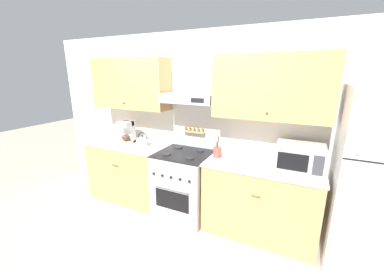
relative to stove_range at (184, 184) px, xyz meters
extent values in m
plane|color=#B2A38E|center=(0.00, -0.29, -0.47)|extent=(16.00, 16.00, 0.00)
cube|color=silver|center=(0.00, 0.39, 0.80)|extent=(5.20, 0.08, 2.55)
cube|color=tan|center=(-1.01, 0.19, 1.36)|extent=(1.26, 0.33, 0.75)
sphere|color=brown|center=(-1.01, 0.01, 1.09)|extent=(0.02, 0.02, 0.02)
cube|color=tan|center=(1.05, 0.19, 1.36)|extent=(1.34, 0.33, 0.75)
sphere|color=brown|center=(1.05, 0.01, 1.09)|extent=(0.02, 0.02, 0.02)
cube|color=#ADAFB5|center=(0.00, 0.17, 1.19)|extent=(0.73, 0.37, 0.12)
cube|color=black|center=(0.21, -0.02, 1.19)|extent=(0.18, 0.01, 0.05)
cube|color=tan|center=(0.00, 0.31, 0.69)|extent=(0.34, 0.07, 0.02)
cylinder|color=olive|center=(-0.14, 0.31, 0.73)|extent=(0.03, 0.03, 0.06)
cylinder|color=olive|center=(-0.07, 0.31, 0.73)|extent=(0.03, 0.03, 0.06)
cylinder|color=olive|center=(0.00, 0.31, 0.73)|extent=(0.03, 0.03, 0.06)
cylinder|color=olive|center=(0.07, 0.31, 0.73)|extent=(0.03, 0.03, 0.06)
cylinder|color=olive|center=(0.14, 0.31, 0.73)|extent=(0.03, 0.03, 0.06)
cube|color=tan|center=(-1.01, 0.04, -0.02)|extent=(1.26, 0.62, 0.90)
cube|color=silver|center=(-1.01, 0.04, 0.44)|extent=(1.28, 0.64, 0.03)
cylinder|color=brown|center=(-1.01, -0.28, 0.20)|extent=(0.10, 0.01, 0.01)
cube|color=tan|center=(1.05, 0.04, -0.02)|extent=(1.34, 0.62, 0.90)
cube|color=silver|center=(1.05, 0.04, 0.44)|extent=(1.36, 0.64, 0.03)
cylinder|color=brown|center=(1.05, -0.28, 0.20)|extent=(0.10, 0.01, 0.01)
cube|color=#ADAFB5|center=(0.00, 0.00, -0.01)|extent=(0.72, 0.69, 0.92)
cube|color=black|center=(0.00, -0.35, -0.08)|extent=(0.49, 0.01, 0.26)
cylinder|color=#ADAFB5|center=(0.00, -0.38, 0.10)|extent=(0.51, 0.02, 0.02)
cube|color=black|center=(0.00, 0.00, 0.46)|extent=(0.72, 0.69, 0.01)
cylinder|color=#232326|center=(-0.17, -0.17, 0.47)|extent=(0.11, 0.11, 0.02)
cylinder|color=#232326|center=(0.17, -0.17, 0.47)|extent=(0.11, 0.11, 0.02)
cylinder|color=#232326|center=(-0.17, 0.16, 0.47)|extent=(0.11, 0.11, 0.02)
cylinder|color=#232326|center=(0.17, 0.16, 0.47)|extent=(0.11, 0.11, 0.02)
cylinder|color=black|center=(-0.26, -0.36, 0.25)|extent=(0.03, 0.02, 0.03)
cylinder|color=black|center=(-0.13, -0.36, 0.25)|extent=(0.03, 0.02, 0.03)
cylinder|color=black|center=(0.00, -0.36, 0.25)|extent=(0.03, 0.02, 0.03)
cylinder|color=black|center=(0.13, -0.36, 0.25)|extent=(0.03, 0.02, 0.03)
cylinder|color=black|center=(0.26, -0.36, 0.25)|extent=(0.03, 0.02, 0.03)
cube|color=#ADAFB5|center=(0.00, 0.32, 0.52)|extent=(0.72, 0.04, 0.11)
cube|color=white|center=(2.16, -0.04, 0.47)|extent=(0.79, 0.76, 1.89)
cylinder|color=#ADAFB5|center=(1.86, -0.43, 1.08)|extent=(0.02, 0.02, 0.42)
cylinder|color=#ADAFB5|center=(1.86, -0.43, 0.28)|extent=(0.02, 0.02, 0.79)
cylinder|color=#B7B7BC|center=(-0.73, 0.06, 0.51)|extent=(0.19, 0.19, 0.10)
ellipsoid|color=#B7B7BC|center=(-0.73, 0.06, 0.56)|extent=(0.18, 0.18, 0.06)
sphere|color=black|center=(-0.73, 0.06, 0.60)|extent=(0.02, 0.02, 0.02)
cylinder|color=#B7B7BC|center=(-0.64, 0.06, 0.52)|extent=(0.12, 0.04, 0.10)
torus|color=black|center=(-0.73, 0.06, 0.58)|extent=(0.17, 0.01, 0.17)
cube|color=white|center=(-1.04, 0.06, 0.47)|extent=(0.19, 0.22, 0.03)
cube|color=white|center=(-1.04, 0.13, 0.63)|extent=(0.19, 0.08, 0.34)
cube|color=white|center=(-1.04, 0.05, 0.76)|extent=(0.19, 0.18, 0.07)
ellipsoid|color=#4C3323|center=(-1.04, 0.04, 0.54)|extent=(0.12, 0.12, 0.11)
cube|color=#ADAFB5|center=(1.43, 0.08, 0.61)|extent=(0.51, 0.38, 0.29)
cube|color=black|center=(1.37, -0.12, 0.61)|extent=(0.31, 0.01, 0.19)
cube|color=#38383D|center=(1.62, -0.12, 0.61)|extent=(0.10, 0.01, 0.21)
cylinder|color=#B24C42|center=(0.46, 0.06, 0.52)|extent=(0.10, 0.10, 0.13)
cylinder|color=olive|center=(0.44, 0.05, 0.66)|extent=(0.01, 0.05, 0.16)
cylinder|color=#28282B|center=(0.47, 0.06, 0.66)|extent=(0.01, 0.04, 0.16)
cylinder|color=#B2B2B7|center=(0.48, 0.07, 0.66)|extent=(0.01, 0.03, 0.16)
camera|label=1|loc=(1.43, -2.69, 1.52)|focal=22.00mm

